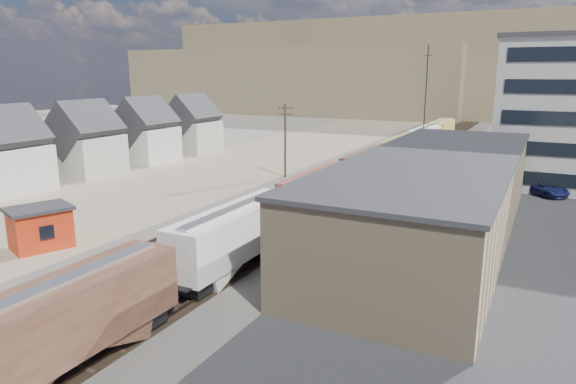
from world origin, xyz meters
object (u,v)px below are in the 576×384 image
at_px(utility_pole_north, 285,139).
at_px(parked_car_blue, 544,188).
at_px(freight_train, 348,177).
at_px(maintenance_shed, 40,227).

distance_m(utility_pole_north, parked_car_blue, 32.38).
relative_size(freight_train, utility_pole_north, 11.97).
bearing_deg(maintenance_shed, utility_pole_north, 82.75).
xyz_separation_m(freight_train, parked_car_blue, (19.47, 13.04, -1.96)).
relative_size(utility_pole_north, parked_car_blue, 1.67).
height_order(freight_train, parked_car_blue, freight_train).
bearing_deg(parked_car_blue, maintenance_shed, 179.81).
height_order(freight_train, utility_pole_north, utility_pole_north).
bearing_deg(parked_car_blue, freight_train, 166.35).
relative_size(freight_train, parked_car_blue, 19.99).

